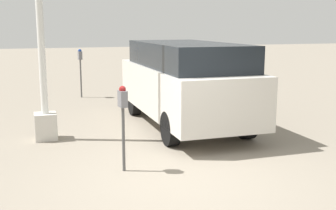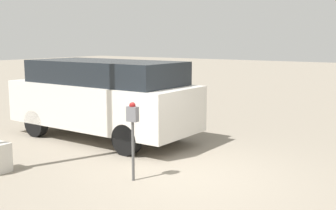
{
  "view_description": "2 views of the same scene",
  "coord_description": "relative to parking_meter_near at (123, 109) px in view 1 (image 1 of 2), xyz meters",
  "views": [
    {
      "loc": [
        -5.72,
        2.12,
        2.33
      ],
      "look_at": [
        0.75,
        -0.08,
        1.03
      ],
      "focal_mm": 45.0,
      "sensor_mm": 36.0,
      "label": 1
    },
    {
      "loc": [
        -3.85,
        6.22,
        2.47
      ],
      "look_at": [
        0.52,
        -0.14,
        1.25
      ],
      "focal_mm": 45.0,
      "sensor_mm": 36.0,
      "label": 2
    }
  ],
  "objects": [
    {
      "name": "parked_van",
      "position": [
        2.62,
        -2.05,
        0.04
      ],
      "size": [
        4.92,
        1.95,
        1.94
      ],
      "rotation": [
        0.0,
        0.0,
        -0.01
      ],
      "color": "beige",
      "rests_on": "ground"
    },
    {
      "name": "parking_meter_near",
      "position": [
        0.0,
        0.0,
        0.0
      ],
      "size": [
        0.21,
        0.13,
        1.4
      ],
      "rotation": [
        0.0,
        0.0,
        0.08
      ],
      "color": "#4C4C4C",
      "rests_on": "ground"
    },
    {
      "name": "lamp_post",
      "position": [
        2.41,
        1.1,
        1.0
      ],
      "size": [
        0.44,
        0.44,
        6.57
      ],
      "color": "beige",
      "rests_on": "ground"
    },
    {
      "name": "ground_plane",
      "position": [
        -0.69,
        -0.7,
        -1.03
      ],
      "size": [
        80.0,
        80.0,
        0.0
      ],
      "primitive_type": "plane",
      "color": "gray"
    },
    {
      "name": "parking_meter_far",
      "position": [
        7.41,
        -0.26,
        0.13
      ],
      "size": [
        0.21,
        0.13,
        1.58
      ],
      "rotation": [
        0.0,
        0.0,
        0.08
      ],
      "color": "#4C4C4C",
      "rests_on": "ground"
    }
  ]
}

